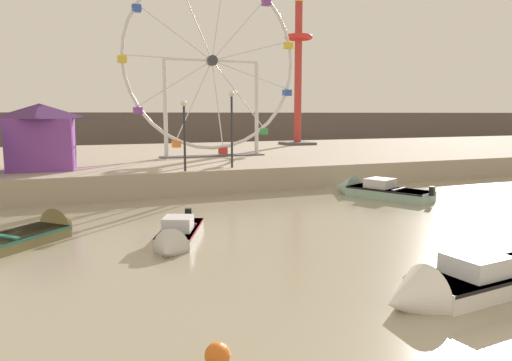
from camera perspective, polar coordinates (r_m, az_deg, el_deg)
quay_promenade at (r=36.74m, az=-10.73°, el=2.23°), size 110.00×24.18×1.28m
distant_town_skyline at (r=62.28m, az=-15.30°, el=5.84°), size 140.00×3.00×4.40m
motorboat_white_red_stripe at (r=12.35m, az=23.37°, el=-11.30°), size 5.68×2.03×1.41m
motorboat_pale_grey at (r=15.86m, az=-9.49°, el=-6.62°), size 2.61×4.13×1.21m
motorboat_olive_wood at (r=17.91m, az=-24.63°, el=-5.74°), size 4.02×3.99×1.47m
motorboat_seafoam at (r=25.30m, az=13.71°, el=-1.14°), size 3.67×5.41×1.49m
ferris_wheel_white_frame at (r=33.68m, az=-5.29°, el=13.76°), size 12.36×1.20×12.68m
drop_tower_red_tower at (r=46.58m, az=5.07°, el=12.86°), size 2.80×2.80×14.07m
carnival_booth_purple_stall at (r=27.68m, az=-24.34°, el=4.92°), size 3.78×3.16×3.51m
promenade_lamp_near at (r=26.32m, az=-2.93°, el=7.46°), size 0.32×0.32×4.20m
promenade_lamp_far at (r=24.93m, az=-8.59°, el=6.63°), size 0.32×0.32×3.65m
mooring_buoy_orange at (r=8.54m, az=-4.64°, el=-20.14°), size 0.44×0.44×0.44m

